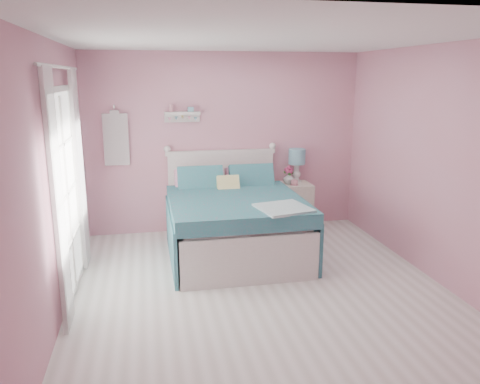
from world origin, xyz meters
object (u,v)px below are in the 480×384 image
object	(u,v)px
vase	(289,178)
teacup	(294,183)
bed	(234,222)
table_lamp	(297,159)
nightstand	(294,206)

from	to	relation	value
vase	teacup	xyz separation A→B (m)	(0.05, -0.12, -0.04)
bed	table_lamp	world-z (taller)	bed
bed	nightstand	size ratio (longest dim) A/B	2.97
bed	teacup	size ratio (longest dim) A/B	20.56
bed	teacup	bearing A→B (deg)	33.25
vase	table_lamp	bearing A→B (deg)	33.10
bed	nightstand	xyz separation A→B (m)	(1.07, 0.79, -0.05)
table_lamp	teacup	world-z (taller)	table_lamp
bed	table_lamp	bearing A→B (deg)	38.36
bed	vase	xyz separation A→B (m)	(0.98, 0.80, 0.38)
bed	nightstand	world-z (taller)	bed
table_lamp	vase	distance (m)	0.32
vase	bed	bearing A→B (deg)	-140.92
nightstand	vase	xyz separation A→B (m)	(-0.08, 0.01, 0.43)
bed	vase	world-z (taller)	bed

